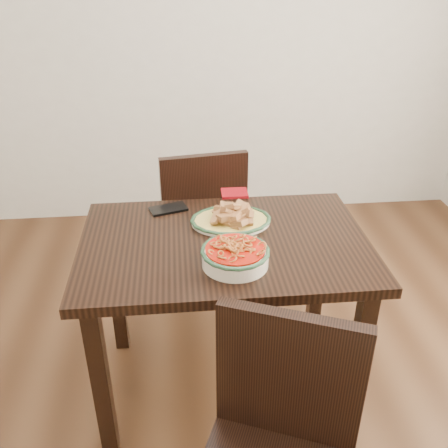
{
  "coord_description": "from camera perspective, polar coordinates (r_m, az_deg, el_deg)",
  "views": [
    {
      "loc": [
        -0.29,
        -1.58,
        1.73
      ],
      "look_at": [
        -0.12,
        0.07,
        0.81
      ],
      "focal_mm": 40.0,
      "sensor_mm": 36.0,
      "label": 1
    }
  ],
  "objects": [
    {
      "name": "wall_back",
      "position": [
        3.37,
        -0.78,
        21.71
      ],
      "size": [
        3.5,
        0.1,
        2.6
      ],
      "primitive_type": "cube",
      "color": "beige",
      "rests_on": "ground"
    },
    {
      "name": "fish_plate",
      "position": [
        2.0,
        0.79,
        1.24
      ],
      "size": [
        0.32,
        0.25,
        0.11
      ],
      "color": "#F4EBCE",
      "rests_on": "dining_table"
    },
    {
      "name": "floor",
      "position": [
        2.36,
        3.32,
        -18.17
      ],
      "size": [
        3.5,
        3.5,
        0.0
      ],
      "primitive_type": "plane",
      "color": "#382112",
      "rests_on": "ground"
    },
    {
      "name": "noodle_bowl",
      "position": [
        1.74,
        1.29,
        -3.43
      ],
      "size": [
        0.24,
        0.24,
        0.08
      ],
      "color": "silver",
      "rests_on": "dining_table"
    },
    {
      "name": "dining_table",
      "position": [
        1.96,
        0.06,
        -4.63
      ],
      "size": [
        1.1,
        0.73,
        0.75
      ],
      "color": "black",
      "rests_on": "ground"
    },
    {
      "name": "napkin",
      "position": [
        2.26,
        1.21,
        3.55
      ],
      "size": [
        0.12,
        0.1,
        0.01
      ],
      "primitive_type": "cube",
      "rotation": [
        0.0,
        0.0,
        -0.01
      ],
      "color": "maroon",
      "rests_on": "dining_table"
    },
    {
      "name": "chair_near",
      "position": [
        1.54,
        6.21,
        -24.09
      ],
      "size": [
        0.55,
        0.55,
        0.89
      ],
      "rotation": [
        0.0,
        0.0,
        -0.39
      ],
      "color": "black",
      "rests_on": "ground"
    },
    {
      "name": "smartphone",
      "position": [
        2.14,
        -6.38,
        1.73
      ],
      "size": [
        0.17,
        0.12,
        0.01
      ],
      "primitive_type": "cube",
      "rotation": [
        0.0,
        0.0,
        0.3
      ],
      "color": "black",
      "rests_on": "dining_table"
    },
    {
      "name": "chair_far",
      "position": [
        2.59,
        -2.65,
        0.63
      ],
      "size": [
        0.48,
        0.48,
        0.89
      ],
      "rotation": [
        0.0,
        0.0,
        3.29
      ],
      "color": "black",
      "rests_on": "ground"
    }
  ]
}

